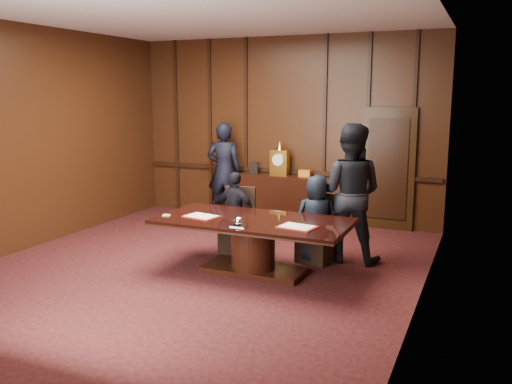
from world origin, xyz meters
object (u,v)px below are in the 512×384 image
at_px(signatory_left, 235,213).
at_px(signatory_right, 317,219).
at_px(conference_table, 253,237).
at_px(witness_right, 349,193).
at_px(witness_left, 224,171).
at_px(sideboard, 279,196).

distance_m(signatory_left, signatory_right, 1.30).
relative_size(conference_table, witness_right, 1.30).
height_order(signatory_left, signatory_right, signatory_right).
bearing_deg(signatory_right, signatory_left, -19.56).
distance_m(signatory_left, witness_left, 2.42).
xyz_separation_m(conference_table, signatory_left, (-0.65, 0.80, 0.12)).
xyz_separation_m(signatory_left, witness_left, (-1.24, 2.06, 0.31)).
bearing_deg(conference_table, signatory_left, 129.09).
bearing_deg(signatory_left, witness_right, -162.04).
distance_m(conference_table, signatory_right, 1.04).
height_order(sideboard, conference_table, sideboard).
relative_size(signatory_right, witness_left, 0.69).
distance_m(conference_table, witness_right, 1.59).
xyz_separation_m(conference_table, witness_right, (1.05, 1.09, 0.50)).
height_order(signatory_right, witness_left, witness_left).
relative_size(signatory_left, signatory_right, 0.97).
bearing_deg(witness_right, signatory_right, 33.35).
bearing_deg(signatory_left, witness_left, -50.65).
bearing_deg(conference_table, witness_left, 123.38).
bearing_deg(witness_left, conference_table, 113.83).
height_order(sideboard, witness_left, witness_left).
height_order(conference_table, signatory_right, signatory_right).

